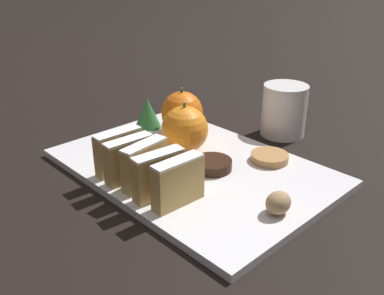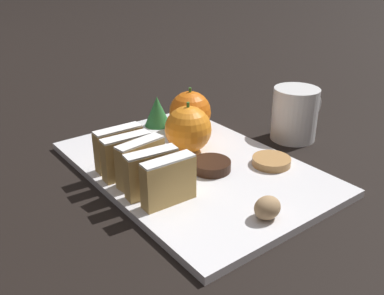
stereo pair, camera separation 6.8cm
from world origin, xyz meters
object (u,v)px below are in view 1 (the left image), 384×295
Objects in this scene: orange_near at (182,112)px; coffee_mug at (285,110)px; walnut at (278,203)px; orange_far at (185,129)px; chocolate_cookie at (212,165)px.

orange_near is 0.20m from coffee_mug.
orange_near is 2.30× the size of walnut.
walnut is (-0.04, -0.22, -0.02)m from orange_far.
coffee_mug is (0.15, -0.12, -0.00)m from orange_near.
coffee_mug is (0.22, 0.02, 0.03)m from chocolate_cookie.
coffee_mug is at bearing 33.97° from walnut.
orange_near is 0.74× the size of coffee_mug.
orange_near is 1.40× the size of chocolate_cookie.
orange_near is at bearing 71.72° from walnut.
orange_far is at bearing 164.68° from coffee_mug.
chocolate_cookie is (-0.07, -0.15, -0.03)m from orange_near.
walnut is 0.61× the size of chocolate_cookie.
walnut is 0.15m from chocolate_cookie.
chocolate_cookie is 0.53× the size of coffee_mug.
coffee_mug is (0.21, -0.06, -0.00)m from orange_far.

